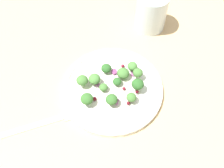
{
  "coord_description": "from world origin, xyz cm",
  "views": [
    {
      "loc": [
        -32.41,
        7.55,
        53.16
      ],
      "look_at": [
        -0.51,
        1.28,
        2.7
      ],
      "focal_mm": 43.44,
      "sensor_mm": 36.0,
      "label": 1
    }
  ],
  "objects_px": {
    "broccoli_floret_0": "(112,100)",
    "water_glass": "(151,12)",
    "plate": "(112,88)",
    "broccoli_floret_1": "(82,80)",
    "broccoli_floret_2": "(138,73)",
    "fork": "(44,122)"
  },
  "relations": [
    {
      "from": "plate",
      "to": "water_glass",
      "type": "relative_size",
      "value": 2.33
    },
    {
      "from": "plate",
      "to": "fork",
      "type": "distance_m",
      "value": 0.17
    },
    {
      "from": "plate",
      "to": "fork",
      "type": "xyz_separation_m",
      "value": [
        -0.05,
        0.16,
        -0.01
      ]
    },
    {
      "from": "plate",
      "to": "broccoli_floret_2",
      "type": "distance_m",
      "value": 0.07
    },
    {
      "from": "plate",
      "to": "water_glass",
      "type": "height_order",
      "value": "water_glass"
    },
    {
      "from": "plate",
      "to": "broccoli_floret_2",
      "type": "height_order",
      "value": "broccoli_floret_2"
    },
    {
      "from": "plate",
      "to": "broccoli_floret_2",
      "type": "relative_size",
      "value": 9.96
    },
    {
      "from": "broccoli_floret_0",
      "to": "water_glass",
      "type": "height_order",
      "value": "water_glass"
    },
    {
      "from": "fork",
      "to": "water_glass",
      "type": "height_order",
      "value": "water_glass"
    },
    {
      "from": "plate",
      "to": "broccoli_floret_1",
      "type": "distance_m",
      "value": 0.07
    },
    {
      "from": "plate",
      "to": "broccoli_floret_1",
      "type": "height_order",
      "value": "broccoli_floret_1"
    },
    {
      "from": "broccoli_floret_1",
      "to": "broccoli_floret_2",
      "type": "bearing_deg",
      "value": -91.62
    },
    {
      "from": "water_glass",
      "to": "fork",
      "type": "bearing_deg",
      "value": 128.28
    },
    {
      "from": "broccoli_floret_1",
      "to": "fork",
      "type": "distance_m",
      "value": 0.12
    },
    {
      "from": "plate",
      "to": "broccoli_floret_1",
      "type": "xyz_separation_m",
      "value": [
        0.02,
        0.06,
        0.02
      ]
    },
    {
      "from": "fork",
      "to": "broccoli_floret_2",
      "type": "bearing_deg",
      "value": -73.22
    },
    {
      "from": "broccoli_floret_0",
      "to": "broccoli_floret_1",
      "type": "bearing_deg",
      "value": 42.39
    },
    {
      "from": "broccoli_floret_0",
      "to": "water_glass",
      "type": "relative_size",
      "value": 0.26
    },
    {
      "from": "broccoli_floret_2",
      "to": "broccoli_floret_1",
      "type": "bearing_deg",
      "value": 88.38
    },
    {
      "from": "broccoli_floret_0",
      "to": "broccoli_floret_1",
      "type": "height_order",
      "value": "broccoli_floret_1"
    },
    {
      "from": "broccoli_floret_0",
      "to": "broccoli_floret_2",
      "type": "distance_m",
      "value": 0.09
    },
    {
      "from": "plate",
      "to": "fork",
      "type": "bearing_deg",
      "value": 108.17
    }
  ]
}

